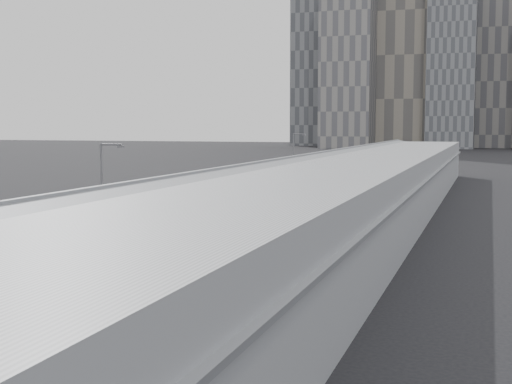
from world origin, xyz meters
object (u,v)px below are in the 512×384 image
at_px(bus_1, 30,288).
at_px(bus_4, 267,204).
at_px(bus_2, 155,248).
at_px(street_lamp_near, 104,190).
at_px(bus_5, 308,191).
at_px(bus_6, 321,184).
at_px(bus_3, 230,218).
at_px(street_lamp_far, 294,157).
at_px(suv, 334,171).
at_px(shipping_container, 316,174).

distance_m(bus_1, bus_4, 41.36).
relative_size(bus_2, street_lamp_near, 1.44).
bearing_deg(bus_5, street_lamp_near, -100.58).
relative_size(bus_1, street_lamp_near, 1.46).
distance_m(bus_4, bus_6, 27.17).
bearing_deg(street_lamp_near, bus_2, -33.29).
relative_size(bus_3, bus_6, 0.97).
relative_size(bus_1, street_lamp_far, 1.45).
bearing_deg(bus_5, bus_2, -91.56).
xyz_separation_m(street_lamp_far, suv, (-0.39, 32.56, -4.28)).
relative_size(bus_2, street_lamp_far, 1.43).
bearing_deg(bus_6, bus_3, -91.34).
height_order(bus_6, suv, bus_6).
xyz_separation_m(bus_1, bus_6, (-0.34, 68.53, 0.16)).
relative_size(shipping_container, suv, 0.92).
xyz_separation_m(bus_1, bus_4, (0.05, 41.36, 0.06)).
distance_m(bus_4, street_lamp_far, 37.61).
bearing_deg(bus_4, bus_2, -84.56).
xyz_separation_m(bus_1, street_lamp_far, (-6.84, 78.17, 3.52)).
distance_m(bus_5, shipping_container, 37.38).
height_order(bus_4, street_lamp_far, street_lamp_far).
height_order(bus_2, street_lamp_near, street_lamp_near).
distance_m(bus_1, bus_5, 57.85).
relative_size(bus_3, suv, 2.38).
xyz_separation_m(bus_2, street_lamp_near, (-6.40, 4.20, 3.50)).
height_order(bus_5, bus_6, bus_6).
bearing_deg(shipping_container, street_lamp_near, -74.11).
bearing_deg(bus_6, bus_2, -91.55).
distance_m(bus_1, bus_2, 13.41).
height_order(bus_6, shipping_container, bus_6).
bearing_deg(street_lamp_far, suv, 90.69).
relative_size(bus_1, bus_5, 0.94).
xyz_separation_m(bus_2, suv, (-7.82, 97.33, -0.73)).
bearing_deg(street_lamp_near, bus_6, 83.87).
bearing_deg(bus_3, bus_6, 93.32).
xyz_separation_m(bus_1, bus_2, (0.58, 13.40, -0.03)).
bearing_deg(bus_2, street_lamp_far, 93.82).
bearing_deg(suv, bus_2, -85.34).
xyz_separation_m(street_lamp_near, shipping_container, (-1.35, 76.83, -3.70)).
relative_size(bus_5, suv, 2.34).
bearing_deg(suv, street_lamp_far, -89.24).
height_order(bus_2, bus_3, bus_3).
relative_size(bus_3, street_lamp_near, 1.58).
relative_size(bus_1, shipping_container, 2.40).
height_order(bus_2, bus_4, bus_4).
bearing_deg(bus_4, street_lamp_near, -99.51).
height_order(bus_3, bus_4, bus_3).
distance_m(bus_5, suv, 53.45).
bearing_deg(street_lamp_near, bus_4, 76.14).
relative_size(bus_6, street_lamp_far, 1.61).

